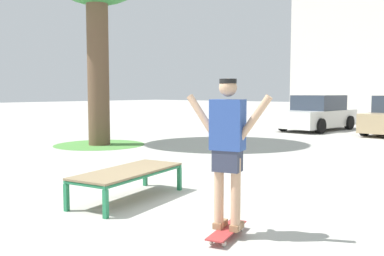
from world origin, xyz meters
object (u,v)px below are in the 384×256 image
(skate_box, at_px, (128,173))
(skateboard, at_px, (227,231))
(car_white, at_px, (317,114))
(skater, at_px, (228,143))

(skate_box, relative_size, skateboard, 2.44)
(skate_box, xyz_separation_m, car_white, (-2.83, 13.18, 0.28))
(skate_box, distance_m, skateboard, 2.20)
(skateboard, bearing_deg, skater, 104.88)
(skate_box, height_order, skater, skater)
(car_white, bearing_deg, skateboard, -69.95)
(skater, height_order, car_white, skater)
(skate_box, relative_size, car_white, 0.47)
(skateboard, xyz_separation_m, skater, (-0.00, 0.00, 0.99))
(skateboard, distance_m, skater, 0.99)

